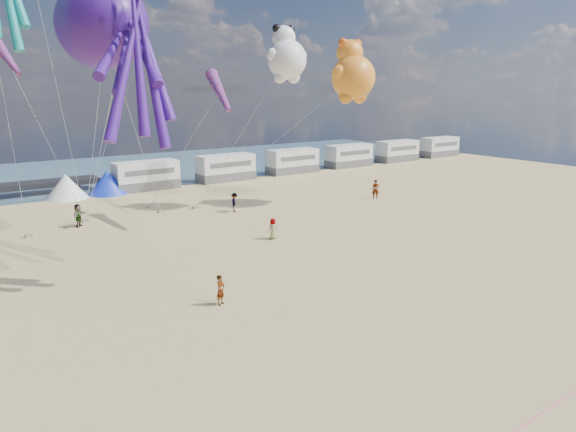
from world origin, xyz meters
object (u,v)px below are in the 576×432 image
(motorhome_5, at_px, (439,147))
(windsock_right, at_px, (5,55))
(beachgoer_5, at_px, (376,190))
(kite_teddy_orange, at_px, (353,77))
(sandbag_b, at_px, (161,212))
(sandbag_e, at_px, (86,220))
(motorhome_3, at_px, (349,156))
(beachgoer_4, at_px, (79,215))
(motorhome_1, at_px, (226,168))
(motorhome_2, at_px, (292,161))
(beachgoer_0, at_px, (273,229))
(tent_blue, at_px, (108,182))
(standing_person, at_px, (221,290))
(kite_panda, at_px, (287,60))
(windsock_mid, at_px, (220,91))
(beachgoer_2, at_px, (235,202))
(sandbag_c, at_px, (196,207))
(tent_white, at_px, (66,186))
(kite_octopus_purple, at_px, (102,25))
(sandbag_a, at_px, (29,236))
(motorhome_4, at_px, (397,151))
(motorhome_0, at_px, (146,175))

(motorhome_5, height_order, windsock_right, windsock_right)
(beachgoer_5, distance_m, kite_teddy_orange, 10.85)
(sandbag_b, relative_size, sandbag_e, 1.00)
(motorhome_3, height_order, motorhome_5, same)
(beachgoer_4, bearing_deg, windsock_right, 153.63)
(motorhome_1, bearing_deg, motorhome_2, 0.00)
(sandbag_e, bearing_deg, beachgoer_0, -53.13)
(tent_blue, xyz_separation_m, sandbag_b, (1.17, -10.94, -1.09))
(standing_person, xyz_separation_m, kite_panda, (15.30, 16.03, 12.00))
(windsock_mid, bearing_deg, beachgoer_4, 169.25)
(motorhome_5, bearing_deg, standing_person, -150.63)
(beachgoer_2, distance_m, sandbag_c, 3.87)
(standing_person, bearing_deg, motorhome_2, 17.23)
(tent_white, bearing_deg, sandbag_e, -95.03)
(tent_white, distance_m, kite_panda, 24.53)
(kite_octopus_purple, bearing_deg, tent_blue, 90.01)
(kite_octopus_purple, bearing_deg, beachgoer_0, -0.42)
(beachgoer_4, xyz_separation_m, sandbag_a, (-3.74, -0.98, -0.78))
(motorhome_4, height_order, kite_teddy_orange, kite_teddy_orange)
(sandbag_a, bearing_deg, tent_white, 66.66)
(beachgoer_0, relative_size, kite_panda, 0.26)
(beachgoer_0, distance_m, beachgoer_4, 15.45)
(beachgoer_4, xyz_separation_m, sandbag_c, (10.00, 0.42, -0.78))
(tent_white, height_order, beachgoer_2, tent_white)
(standing_person, xyz_separation_m, sandbag_e, (-1.13, 20.72, -0.66))
(standing_person, height_order, sandbag_c, standing_person)
(sandbag_e, bearing_deg, motorhome_0, 49.36)
(motorhome_1, height_order, kite_panda, kite_panda)
(motorhome_2, relative_size, motorhome_5, 1.00)
(motorhome_4, distance_m, beachgoer_4, 49.11)
(motorhome_1, distance_m, kite_octopus_purple, 30.45)
(tent_white, relative_size, sandbag_c, 8.00)
(motorhome_2, distance_m, beachgoer_5, 17.74)
(windsock_right, bearing_deg, kite_panda, -13.07)
(motorhome_1, xyz_separation_m, beachgoer_5, (6.74, -17.52, -0.56))
(standing_person, height_order, sandbag_e, standing_person)
(motorhome_4, relative_size, windsock_right, 1.24)
(tent_white, relative_size, sandbag_a, 8.00)
(windsock_right, bearing_deg, motorhome_2, 13.96)
(sandbag_c, bearing_deg, beachgoer_2, -53.91)
(motorhome_4, height_order, beachgoer_4, motorhome_4)
(motorhome_2, distance_m, tent_blue, 23.00)
(motorhome_5, bearing_deg, tent_blue, 180.00)
(motorhome_1, distance_m, motorhome_4, 28.50)
(motorhome_4, height_order, beachgoer_2, motorhome_4)
(motorhome_4, height_order, standing_person, motorhome_4)
(motorhome_2, height_order, kite_octopus_purple, kite_octopus_purple)
(sandbag_c, xyz_separation_m, windsock_right, (-13.87, -2.06, 12.39))
(beachgoer_5, bearing_deg, motorhome_5, 72.75)
(motorhome_2, height_order, sandbag_e, motorhome_2)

